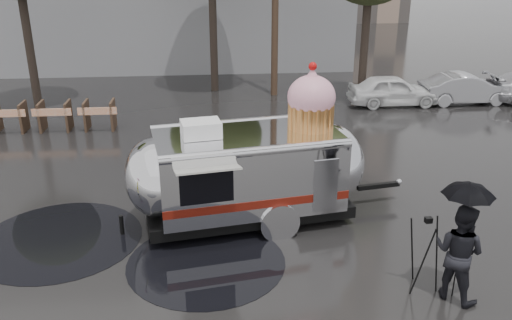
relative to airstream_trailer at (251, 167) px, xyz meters
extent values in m
plane|color=black|center=(-0.62, -2.94, -1.30)|extent=(120.00, 120.00, 0.00)
cylinder|color=black|center=(1.70, 1.52, -1.29)|extent=(1.52, 1.52, 0.01)
cylinder|color=black|center=(-4.25, -0.59, -1.29)|extent=(3.55, 3.55, 0.01)
cylinder|color=black|center=(-1.06, -1.80, -1.29)|extent=(3.22, 3.22, 0.01)
cylinder|color=#382D26|center=(-7.62, 10.06, 1.63)|extent=(0.32, 0.32, 5.85)
cylinder|color=#382D26|center=(-0.62, 12.06, 2.08)|extent=(0.32, 0.32, 6.75)
cylinder|color=#382D26|center=(5.38, 10.06, 1.40)|extent=(0.32, 0.32, 5.40)
cube|color=#473323|center=(-7.22, 7.06, -0.80)|extent=(0.08, 0.80, 1.00)
cube|color=#E5590C|center=(-7.67, 6.68, -0.55)|extent=(1.30, 0.04, 0.25)
cube|color=#473323|center=(-6.62, 7.06, -0.80)|extent=(0.08, 0.80, 1.00)
cube|color=#473323|center=(-5.72, 7.06, -0.80)|extent=(0.08, 0.80, 1.00)
cube|color=#E5590C|center=(-6.17, 6.68, -0.55)|extent=(1.30, 0.04, 0.25)
cube|color=#473323|center=(-5.12, 7.06, -0.80)|extent=(0.08, 0.80, 1.00)
cube|color=#473323|center=(-4.22, 7.06, -0.80)|extent=(0.08, 0.80, 1.00)
cube|color=#E5590C|center=(-4.67, 6.68, -0.55)|extent=(1.30, 0.04, 0.25)
imported|color=silver|center=(6.38, 9.06, -0.60)|extent=(4.00, 1.80, 1.40)
imported|color=#B2B2B7|center=(9.38, 9.06, -0.60)|extent=(4.00, 1.80, 1.40)
cube|color=silver|center=(-0.09, -0.01, 0.00)|extent=(4.37, 2.77, 1.66)
ellipsoid|color=silver|center=(1.92, 0.33, 0.00)|extent=(1.72, 2.33, 1.66)
ellipsoid|color=silver|center=(-2.09, -0.35, 0.00)|extent=(1.72, 2.33, 1.66)
cube|color=black|center=(-0.09, -0.01, -0.97)|extent=(4.87, 2.59, 0.28)
cylinder|color=black|center=(0.53, -0.87, -0.97)|extent=(0.67, 0.31, 0.65)
cylinder|color=black|center=(0.21, 1.01, -0.97)|extent=(0.67, 0.31, 0.65)
cylinder|color=silver|center=(0.55, -1.00, -0.93)|extent=(0.89, 0.24, 0.89)
cube|color=black|center=(3.20, 0.54, -0.83)|extent=(1.11, 0.29, 0.11)
sphere|color=silver|center=(3.74, 0.64, -0.79)|extent=(0.17, 0.17, 0.15)
cylinder|color=black|center=(-2.91, -0.49, -1.07)|extent=(0.11, 0.11, 0.46)
cube|color=#5D140B|center=(0.09, -1.05, -0.42)|extent=(4.02, 0.71, 0.18)
cube|color=#5D140B|center=(-0.26, 1.03, -0.42)|extent=(4.02, 0.71, 0.18)
cube|color=black|center=(-1.00, -1.25, 0.14)|extent=(1.10, 0.21, 0.74)
cube|color=#A19F96|center=(-0.96, -1.47, 0.60)|extent=(1.35, 0.67, 0.13)
cube|color=silver|center=(1.55, -0.82, -0.14)|extent=(0.55, 0.12, 1.20)
cube|color=white|center=(-1.09, -0.18, 1.01)|extent=(0.92, 0.73, 0.35)
cylinder|color=#DF9248|center=(1.37, 0.24, 1.11)|extent=(1.11, 1.11, 0.55)
ellipsoid|color=#F5ABBD|center=(1.37, 0.24, 1.55)|extent=(1.24, 1.24, 0.96)
cone|color=#F5ABBD|center=(1.37, 0.24, 2.03)|extent=(0.53, 0.53, 0.37)
sphere|color=red|center=(1.37, 0.24, 2.23)|extent=(0.21, 0.21, 0.18)
imported|color=black|center=(3.43, -3.34, -0.37)|extent=(0.96, 1.00, 1.86)
imported|color=black|center=(3.43, -3.34, 0.62)|extent=(1.09, 1.09, 0.74)
cylinder|color=black|center=(3.43, -3.34, -0.47)|extent=(0.02, 0.02, 1.65)
cylinder|color=black|center=(3.18, -3.02, -0.59)|extent=(0.05, 0.33, 1.43)
cylinder|color=black|center=(2.78, -2.83, -0.59)|extent=(0.28, 0.20, 1.44)
cylinder|color=black|center=(2.82, -3.27, -0.59)|extent=(0.30, 0.16, 1.44)
cube|color=black|center=(2.93, -3.04, 0.14)|extent=(0.13, 0.11, 0.10)
camera|label=1|loc=(-0.90, -11.27, 4.73)|focal=38.00mm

